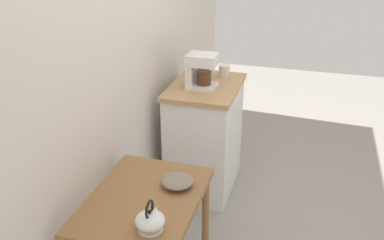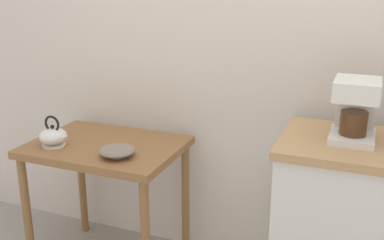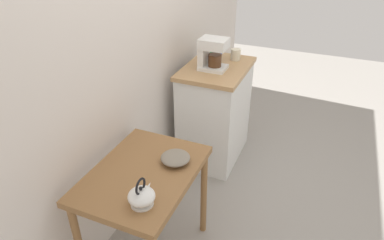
{
  "view_description": "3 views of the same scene",
  "coord_description": "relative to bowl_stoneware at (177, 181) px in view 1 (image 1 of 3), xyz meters",
  "views": [
    {
      "loc": [
        -2.38,
        -0.77,
        2.04
      ],
      "look_at": [
        0.11,
        -0.03,
        0.83
      ],
      "focal_mm": 39.95,
      "sensor_mm": 36.0,
      "label": 1
    },
    {
      "loc": [
        0.58,
        -1.91,
        1.56
      ],
      "look_at": [
        -0.15,
        -0.09,
        0.94
      ],
      "focal_mm": 42.63,
      "sensor_mm": 36.0,
      "label": 2
    },
    {
      "loc": [
        -2.0,
        -0.86,
        1.98
      ],
      "look_at": [
        -0.14,
        -0.08,
        0.8
      ],
      "focal_mm": 32.11,
      "sensor_mm": 36.0,
      "label": 3
    }
  ],
  "objects": [
    {
      "name": "ground_plane",
      "position": [
        0.52,
        0.14,
        -0.76
      ],
      "size": [
        8.0,
        8.0,
        0.0
      ],
      "primitive_type": "plane",
      "color": "gray"
    },
    {
      "name": "coffee_maker",
      "position": [
        1.05,
        0.17,
        0.29
      ],
      "size": [
        0.18,
        0.22,
        0.26
      ],
      "color": "white",
      "rests_on": "kitchen_counter"
    },
    {
      "name": "bowl_stoneware",
      "position": [
        0.0,
        0.0,
        0.0
      ],
      "size": [
        0.18,
        0.18,
        0.06
      ],
      "color": "gray",
      "rests_on": "wooden_table"
    },
    {
      "name": "wooden_table",
      "position": [
        -0.15,
        0.13,
        -0.13
      ],
      "size": [
        0.78,
        0.57,
        0.73
      ],
      "color": "olive",
      "rests_on": "ground_plane"
    },
    {
      "name": "mug_tall_green",
      "position": [
        1.4,
        0.27,
        0.19
      ],
      "size": [
        0.08,
        0.07,
        0.09
      ],
      "color": "#338C4C",
      "rests_on": "kitchen_counter"
    },
    {
      "name": "back_wall",
      "position": [
        0.62,
        0.53,
        0.64
      ],
      "size": [
        4.4,
        0.1,
        2.8
      ],
      "primitive_type": "cube",
      "color": "silver",
      "rests_on": "ground_plane"
    },
    {
      "name": "mug_small_cream",
      "position": [
        1.34,
        0.04,
        0.2
      ],
      "size": [
        0.09,
        0.09,
        0.1
      ],
      "color": "beige",
      "rests_on": "kitchen_counter"
    },
    {
      "name": "kitchen_counter",
      "position": [
        1.12,
        0.14,
        -0.3
      ],
      "size": [
        0.72,
        0.52,
        0.9
      ],
      "color": "white",
      "rests_on": "ground_plane"
    },
    {
      "name": "teakettle",
      "position": [
        -0.38,
        0.01,
        0.02
      ],
      "size": [
        0.17,
        0.14,
        0.16
      ],
      "color": "white",
      "rests_on": "wooden_table"
    },
    {
      "name": "mug_blue",
      "position": [
        1.29,
        0.19,
        0.19
      ],
      "size": [
        0.08,
        0.08,
        0.09
      ],
      "color": "#2D4CAD",
      "rests_on": "kitchen_counter"
    }
  ]
}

